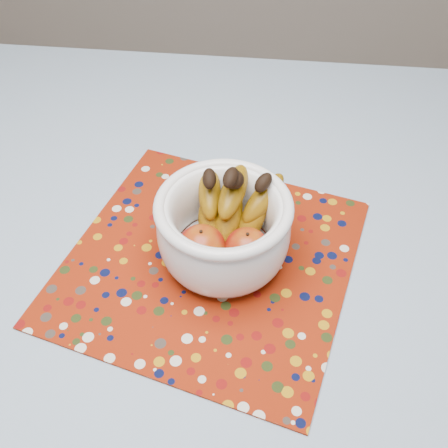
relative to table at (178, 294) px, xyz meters
name	(u,v)px	position (x,y,z in m)	size (l,w,h in m)	color
table	(178,294)	(0.00, 0.00, 0.00)	(1.20, 1.20, 0.75)	brown
tablecloth	(175,264)	(0.00, 0.00, 0.08)	(1.32, 1.32, 0.01)	slate
placemat	(210,260)	(0.06, 0.01, 0.09)	(0.44, 0.44, 0.00)	maroon
fruit_bowl	(228,223)	(0.08, 0.03, 0.16)	(0.23, 0.22, 0.16)	white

